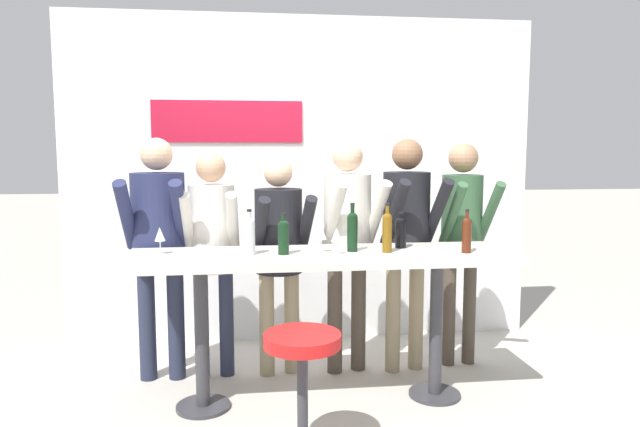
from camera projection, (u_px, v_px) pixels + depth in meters
name	position (u px, v px, depth m)	size (l,w,h in m)	color
ground_plane	(322.00, 402.00, 3.90)	(40.00, 40.00, 0.00)	#B2ADA3
back_wall	(302.00, 180.00, 5.13)	(4.18, 0.12, 2.89)	white
tasting_table	(322.00, 274.00, 3.81)	(2.58, 0.65, 1.04)	silver
bar_stool	(302.00, 377.00, 3.09)	(0.44, 0.44, 0.73)	#333338
person_far_left	(159.00, 232.00, 4.17)	(0.48, 0.58, 1.80)	#23283D
person_left	(212.00, 239.00, 4.24)	(0.41, 0.52, 1.70)	#23283D
person_center_left	(279.00, 242.00, 4.29)	(0.49, 0.58, 1.66)	gray
person_center	(348.00, 230.00, 4.33)	(0.50, 0.61, 1.79)	#473D33
person_center_right	(407.00, 228.00, 4.35)	(0.49, 0.61, 1.80)	gray
person_right	(462.00, 227.00, 4.47)	(0.40, 0.54, 1.77)	#473D33
wine_bottle_0	(283.00, 235.00, 3.70)	(0.07, 0.07, 0.27)	black
wine_bottle_1	(250.00, 234.00, 3.70)	(0.07, 0.07, 0.30)	#B7BCC1
wine_bottle_2	(387.00, 230.00, 3.78)	(0.06, 0.06, 0.33)	brown
wine_bottle_3	(467.00, 233.00, 3.76)	(0.06, 0.06, 0.29)	#4C1E0F
wine_bottle_4	(352.00, 230.00, 3.81)	(0.07, 0.07, 0.33)	black
wine_bottle_5	(401.00, 231.00, 3.96)	(0.08, 0.08, 0.25)	black
wine_glass_0	(321.00, 234.00, 3.78)	(0.07, 0.07, 0.18)	silver
wine_glass_1	(160.00, 235.00, 3.72)	(0.07, 0.07, 0.18)	silver
wine_glass_2	(336.00, 235.00, 3.70)	(0.07, 0.07, 0.18)	silver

